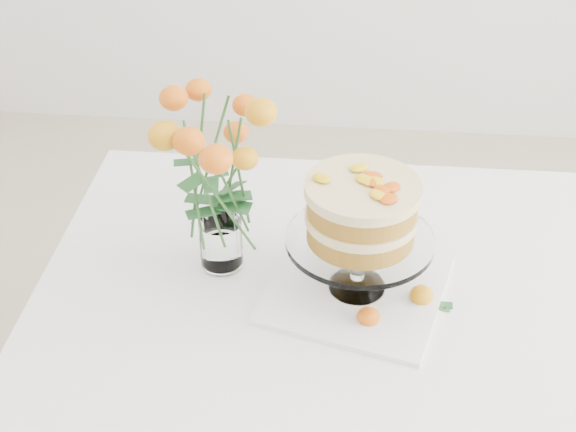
% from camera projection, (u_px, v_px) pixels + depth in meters
% --- Properties ---
extents(table, '(1.43, 0.93, 0.76)m').
position_uv_depth(table, '(383.00, 310.00, 1.69)').
color(table, tan).
rests_on(table, ground).
extents(napkin, '(0.41, 0.41, 0.01)m').
position_uv_depth(napkin, '(356.00, 289.00, 1.62)').
color(napkin, white).
rests_on(napkin, table).
extents(cake_stand, '(0.29, 0.29, 0.26)m').
position_uv_depth(cake_stand, '(361.00, 217.00, 1.51)').
color(cake_stand, white).
rests_on(cake_stand, napkin).
extents(rose_vase, '(0.29, 0.29, 0.45)m').
position_uv_depth(rose_vase, '(216.00, 159.00, 1.53)').
color(rose_vase, white).
rests_on(rose_vase, table).
extents(loose_rose_near, '(0.08, 0.05, 0.04)m').
position_uv_depth(loose_rose_near, '(422.00, 295.00, 1.58)').
color(loose_rose_near, orange).
rests_on(loose_rose_near, table).
extents(loose_rose_far, '(0.08, 0.04, 0.04)m').
position_uv_depth(loose_rose_far, '(369.00, 317.00, 1.53)').
color(loose_rose_far, orange).
rests_on(loose_rose_far, table).
extents(stray_petal_a, '(0.03, 0.02, 0.00)m').
position_uv_depth(stray_petal_a, '(325.00, 309.00, 1.57)').
color(stray_petal_a, yellow).
rests_on(stray_petal_a, table).
extents(stray_petal_b, '(0.03, 0.02, 0.00)m').
position_uv_depth(stray_petal_b, '(376.00, 326.00, 1.53)').
color(stray_petal_b, yellow).
rests_on(stray_petal_b, table).
extents(stray_petal_c, '(0.03, 0.02, 0.00)m').
position_uv_depth(stray_petal_c, '(397.00, 342.00, 1.50)').
color(stray_petal_c, yellow).
rests_on(stray_petal_c, table).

